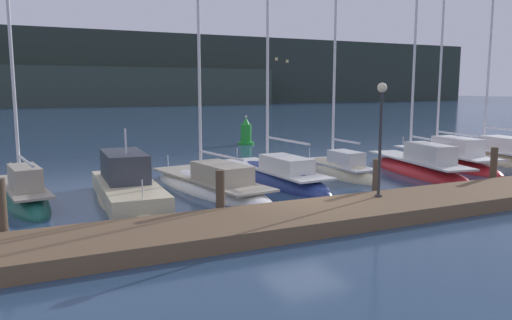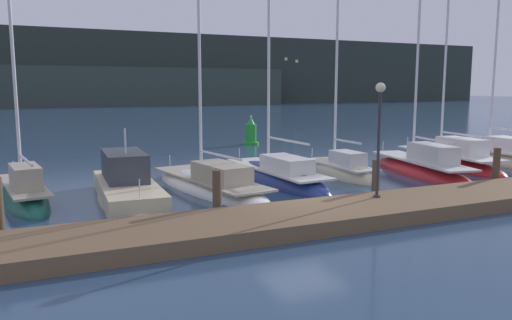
{
  "view_description": "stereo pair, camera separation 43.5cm",
  "coord_description": "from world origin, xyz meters",
  "views": [
    {
      "loc": [
        -8.48,
        -14.0,
        4.06
      ],
      "look_at": [
        0.0,
        3.78,
        1.2
      ],
      "focal_mm": 35.0,
      "sensor_mm": 36.0,
      "label": 1
    },
    {
      "loc": [
        -8.09,
        -14.18,
        4.06
      ],
      "look_at": [
        0.0,
        3.78,
        1.2
      ],
      "focal_mm": 35.0,
      "sensor_mm": 36.0,
      "label": 2
    }
  ],
  "objects": [
    {
      "name": "sailboat_berth_10",
      "position": [
        15.13,
        4.99,
        0.14
      ],
      "size": [
        2.95,
        8.42,
        11.89
      ],
      "color": "beige",
      "rests_on": "ground"
    },
    {
      "name": "sailboat_berth_3",
      "position": [
        -8.48,
        5.16,
        0.15
      ],
      "size": [
        2.24,
        6.42,
        9.65
      ],
      "color": "#195647",
      "rests_on": "ground"
    },
    {
      "name": "sailboat_berth_6",
      "position": [
        1.46,
        4.9,
        0.11
      ],
      "size": [
        2.43,
        8.04,
        11.21
      ],
      "color": "navy",
      "rests_on": "ground"
    },
    {
      "name": "motorboat_berth_4",
      "position": [
        -5.04,
        4.09,
        0.3
      ],
      "size": [
        2.36,
        6.94,
        3.09
      ],
      "color": "beige",
      "rests_on": "ground"
    },
    {
      "name": "ground_plane",
      "position": [
        0.0,
        0.0,
        0.0
      ],
      "size": [
        400.0,
        400.0,
        0.0
      ],
      "primitive_type": "plane",
      "color": "navy"
    },
    {
      "name": "channel_buoy",
      "position": [
        6.31,
        18.68,
        0.79
      ],
      "size": [
        1.16,
        1.16,
        2.09
      ],
      "color": "green",
      "rests_on": "ground"
    },
    {
      "name": "dock_lamppost",
      "position": [
        2.25,
        -1.02,
        2.99
      ],
      "size": [
        0.32,
        0.32,
        3.78
      ],
      "color": "#2D2D33",
      "rests_on": "dock"
    },
    {
      "name": "sailboat_berth_8",
      "position": [
        8.61,
        3.85,
        0.19
      ],
      "size": [
        3.33,
        8.26,
        10.94
      ],
      "color": "red",
      "rests_on": "ground"
    },
    {
      "name": "sailboat_berth_9",
      "position": [
        11.67,
        5.12,
        0.21
      ],
      "size": [
        3.01,
        8.16,
        12.32
      ],
      "color": "red",
      "rests_on": "ground"
    },
    {
      "name": "mooring_pile_3",
      "position": [
        3.01,
        0.03,
        0.77
      ],
      "size": [
        0.28,
        0.28,
        1.53
      ],
      "primitive_type": "cylinder",
      "color": "#4C3D2D",
      "rests_on": "ground"
    },
    {
      "name": "hillside_backdrop",
      "position": [
        -3.69,
        110.33,
        7.83
      ],
      "size": [
        240.0,
        23.0,
        17.0
      ],
      "color": "#28332D",
      "rests_on": "ground"
    },
    {
      "name": "dock",
      "position": [
        0.0,
        -1.62,
        0.23
      ],
      "size": [
        38.98,
        2.8,
        0.45
      ],
      "primitive_type": "cube",
      "color": "brown",
      "rests_on": "ground"
    },
    {
      "name": "mooring_pile_4",
      "position": [
        9.02,
        0.03,
        0.83
      ],
      "size": [
        0.28,
        0.28,
        1.65
      ],
      "primitive_type": "cylinder",
      "color": "#4C3D2D",
      "rests_on": "ground"
    },
    {
      "name": "sailboat_berth_5",
      "position": [
        -1.72,
        4.44,
        0.14
      ],
      "size": [
        3.46,
        8.59,
        13.0
      ],
      "color": "white",
      "rests_on": "ground"
    },
    {
      "name": "mooring_pile_2",
      "position": [
        -3.01,
        0.03,
        0.78
      ],
      "size": [
        0.28,
        0.28,
        1.56
      ],
      "primitive_type": "cylinder",
      "color": "#4C3D2D",
      "rests_on": "ground"
    },
    {
      "name": "sailboat_berth_7",
      "position": [
        4.86,
        5.07,
        0.11
      ],
      "size": [
        1.62,
        5.38,
        9.07
      ],
      "color": "beige",
      "rests_on": "ground"
    }
  ]
}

